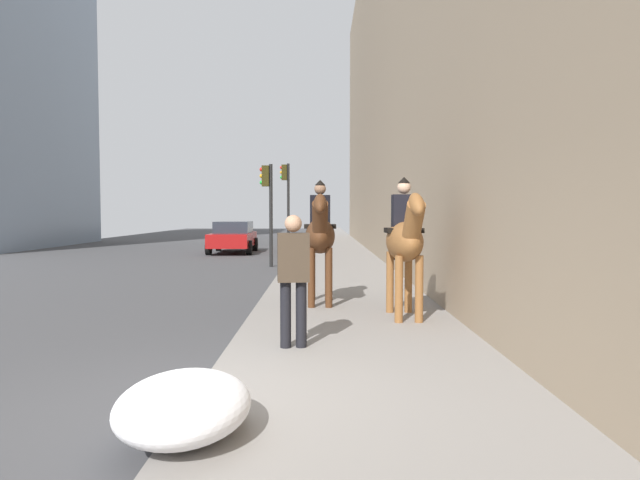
% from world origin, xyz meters
% --- Properties ---
extents(sidewalk_slab, '(120.00, 3.43, 0.12)m').
position_xyz_m(sidewalk_slab, '(0.00, -1.71, 0.06)').
color(sidewalk_slab, gray).
rests_on(sidewalk_slab, ground).
extents(mounted_horse_near, '(2.15, 0.60, 2.35)m').
position_xyz_m(mounted_horse_near, '(5.35, -1.20, 1.44)').
color(mounted_horse_near, '#4C2B16').
rests_on(mounted_horse_near, sidewalk_slab).
extents(mounted_horse_far, '(2.15, 0.61, 2.32)m').
position_xyz_m(mounted_horse_far, '(3.95, -2.59, 1.41)').
color(mounted_horse_far, brown).
rests_on(mounted_horse_far, sidewalk_slab).
extents(pedestrian_greeting, '(0.30, 0.43, 1.70)m').
position_xyz_m(pedestrian_greeting, '(1.95, -0.86, 1.10)').
color(pedestrian_greeting, black).
rests_on(pedestrian_greeting, sidewalk_slab).
extents(car_near_lane, '(4.33, 2.05, 1.44)m').
position_xyz_m(car_near_lane, '(20.58, 2.82, 0.76)').
color(car_near_lane, maroon).
rests_on(car_near_lane, ground).
extents(traffic_light_near_curb, '(0.20, 0.44, 3.48)m').
position_xyz_m(traffic_light_near_curb, '(13.84, 0.57, 2.35)').
color(traffic_light_near_curb, black).
rests_on(traffic_light_near_curb, ground).
extents(traffic_light_far_curb, '(0.20, 0.44, 4.07)m').
position_xyz_m(traffic_light_far_curb, '(20.39, 0.35, 2.72)').
color(traffic_light_far_curb, black).
rests_on(traffic_light_far_curb, ground).
extents(snow_pile_near, '(1.35, 1.04, 0.47)m').
position_xyz_m(snow_pile_near, '(-0.90, -0.15, 0.35)').
color(snow_pile_near, white).
rests_on(snow_pile_near, sidewalk_slab).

